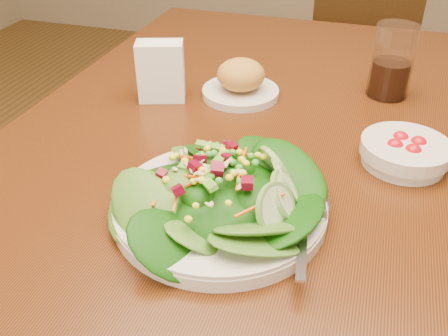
{
  "coord_description": "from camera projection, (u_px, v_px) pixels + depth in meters",
  "views": [
    {
      "loc": [
        0.18,
        -0.76,
        1.2
      ],
      "look_at": [
        0.01,
        -0.21,
        0.81
      ],
      "focal_mm": 40.0,
      "sensor_mm": 36.0,
      "label": 1
    }
  ],
  "objects": [
    {
      "name": "napkin_holder",
      "position": [
        161.0,
        70.0,
        0.98
      ],
      "size": [
        0.1,
        0.08,
        0.12
      ],
      "rotation": [
        0.0,
        0.0,
        0.33
      ],
      "color": "white",
      "rests_on": "dining_table"
    },
    {
      "name": "drinking_glass",
      "position": [
        391.0,
        66.0,
        1.0
      ],
      "size": [
        0.08,
        0.08,
        0.15
      ],
      "color": "silver",
      "rests_on": "dining_table"
    },
    {
      "name": "salad_plate",
      "position": [
        227.0,
        196.0,
        0.69
      ],
      "size": [
        0.3,
        0.3,
        0.09
      ],
      "rotation": [
        0.0,
        0.0,
        0.29
      ],
      "color": "silver",
      "rests_on": "dining_table"
    },
    {
      "name": "bread_plate",
      "position": [
        241.0,
        82.0,
        1.01
      ],
      "size": [
        0.16,
        0.16,
        0.08
      ],
      "color": "silver",
      "rests_on": "dining_table"
    },
    {
      "name": "dining_table",
      "position": [
        253.0,
        181.0,
        0.95
      ],
      "size": [
        0.9,
        1.4,
        0.75
      ],
      "color": "#542710",
      "rests_on": "ground_plane"
    },
    {
      "name": "tomato_bowl",
      "position": [
        405.0,
        152.0,
        0.8
      ],
      "size": [
        0.14,
        0.14,
        0.05
      ],
      "color": "silver",
      "rests_on": "dining_table"
    },
    {
      "name": "chair_far",
      "position": [
        358.0,
        74.0,
        1.93
      ],
      "size": [
        0.38,
        0.38,
        0.82
      ],
      "rotation": [
        0.0,
        0.0,
        3.14
      ],
      "color": "#352009",
      "rests_on": "ground_plane"
    }
  ]
}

